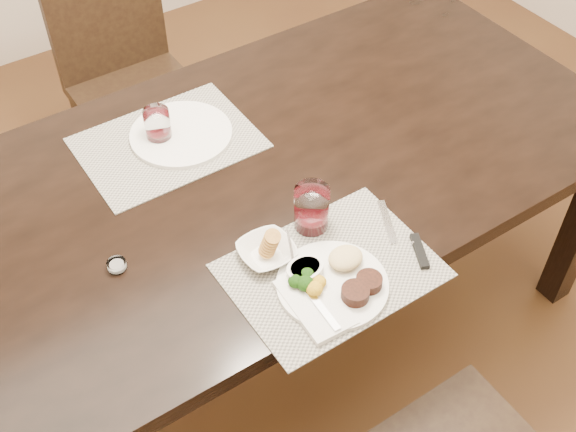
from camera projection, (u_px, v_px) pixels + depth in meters
ground_plane at (268, 329)px, 2.43m from camera, size 4.50×4.50×0.00m
dining_table at (263, 187)px, 1.94m from camera, size 2.00×1.00×0.75m
chair_far at (126, 69)px, 2.60m from camera, size 0.42×0.42×0.90m
placemat_near at (331, 270)px, 1.64m from camera, size 0.46×0.34×0.00m
placemat_far at (168, 143)px, 1.94m from camera, size 0.46×0.34×0.00m
dinner_plate at (338, 281)px, 1.59m from camera, size 0.25×0.25×0.04m
napkin_fork at (315, 303)px, 1.56m from camera, size 0.12×0.19×0.02m
steak_knife at (412, 244)px, 1.68m from camera, size 0.08×0.24×0.01m
cracker_bowl at (267, 251)px, 1.65m from camera, size 0.13×0.13×0.06m
sauce_ramekin at (305, 271)px, 1.61m from camera, size 0.09×0.13×0.07m
wine_glass_near at (312, 210)px, 1.69m from camera, size 0.08×0.08×0.11m
far_plate at (181, 134)px, 1.95m from camera, size 0.28×0.28×0.01m
wine_glass_far at (158, 127)px, 1.92m from camera, size 0.07×0.07×0.10m
salt_cellar at (117, 265)px, 1.64m from camera, size 0.04×0.04×0.02m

